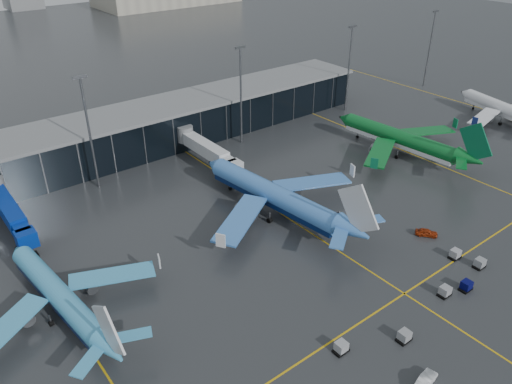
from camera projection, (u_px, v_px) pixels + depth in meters
ground at (297, 272)px, 86.16m from camera, size 600.00×600.00×0.00m
terminal_pier at (134, 132)px, 126.00m from camera, size 142.00×17.00×10.70m
jet_bridges at (9, 211)px, 94.71m from camera, size 94.00×27.50×7.20m
flood_masts at (172, 109)px, 116.29m from camera, size 203.00×0.50×25.50m
taxi_lines at (299, 225)px, 98.77m from camera, size 220.00×120.00×0.02m
airliner_arkefly at (55, 283)px, 74.91m from camera, size 35.66×39.62×11.21m
airliner_klm_near at (273, 183)px, 99.48m from camera, size 44.15×49.00×13.81m
airliner_aer_lingus at (400, 129)px, 124.92m from camera, size 40.63×45.44×13.13m
airliner_ba at (506, 102)px, 143.84m from camera, size 42.74×46.10×11.89m
baggage_carts at (435, 294)px, 80.09m from camera, size 35.28×8.32×1.70m
mobile_airstair at (331, 223)px, 98.05m from camera, size 2.71×3.53×3.45m
service_van_red at (427, 233)px, 95.28m from camera, size 3.88×4.30×1.42m
service_van_white at (426, 380)px, 65.40m from camera, size 4.67×2.38×1.47m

